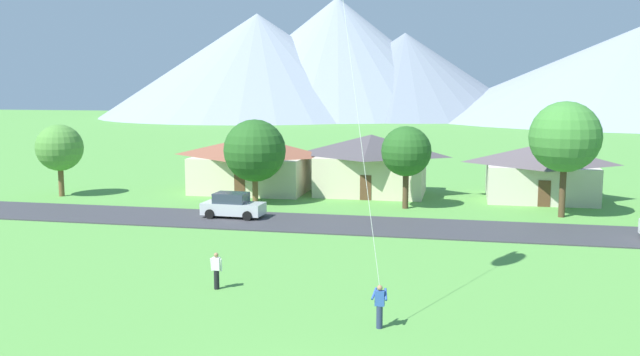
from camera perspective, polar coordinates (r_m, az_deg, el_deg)
The scene contains 13 objects.
road_strip at distance 44.61m, azimuth 5.57°, elevation -4.01°, with size 160.00×6.13×0.08m, color #38383D.
mountain_west_ridge at distance 195.30m, azimuth 7.03°, elevation 8.47°, with size 70.65×70.65×23.19m, color slate.
mountain_far_east_ridge at distance 197.22m, azimuth -5.19°, elevation 9.28°, with size 87.48×87.48×28.67m, color gray.
mountain_far_west_ridge at distance 201.45m, azimuth 1.43°, elevation 10.00°, with size 85.76×85.76×33.72m, color gray.
house_leftmost at distance 57.40m, azimuth 17.78°, elevation 0.58°, with size 8.85×7.57×4.44m.
house_left_center at distance 57.28m, azimuth 4.25°, elevation 1.21°, with size 9.47×6.53×5.00m.
house_right_center at distance 59.08m, azimuth -5.61°, elevation 1.26°, with size 10.14×7.60×4.72m.
tree_near_left at distance 49.83m, azimuth 19.65°, elevation 3.22°, with size 4.85×4.85×8.00m.
tree_left_of_center at distance 50.79m, azimuth 7.16°, elevation 2.18°, with size 3.69×3.69×6.10m.
tree_center at distance 59.90m, azimuth -20.78°, elevation 2.35°, with size 3.79×3.79×5.89m.
tree_near_right at distance 52.41m, azimuth -5.44°, elevation 2.27°, with size 4.74×4.74×6.50m.
parked_car_silver_west_end at distance 47.52m, azimuth -7.24°, elevation -2.29°, with size 4.27×2.21×1.68m.
watcher_person at distance 31.40m, azimuth -8.58°, elevation -7.55°, with size 0.56×0.24×1.68m.
Camera 1 is at (4.83, -17.97, 9.15)m, focal length 38.61 mm.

